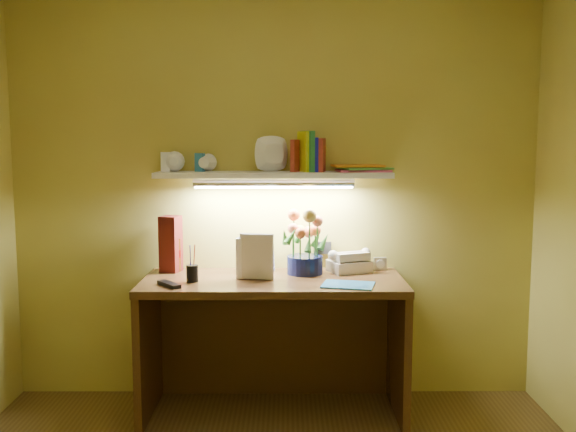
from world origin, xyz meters
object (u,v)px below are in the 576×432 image
object	(u,v)px
desk_clock	(380,263)
whisky_bottle	(174,250)
telephone	(349,261)
desk	(273,346)
flower_bouquet	(305,243)

from	to	relation	value
desk_clock	whisky_bottle	bearing A→B (deg)	175.67
whisky_bottle	telephone	bearing A→B (deg)	-1.45
desk	desk_clock	bearing A→B (deg)	22.16
desk_clock	whisky_bottle	world-z (taller)	whisky_bottle
whisky_bottle	desk	bearing A→B (deg)	-20.05
desk_clock	whisky_bottle	xyz separation A→B (m)	(-1.17, -0.04, 0.09)
telephone	desk	bearing A→B (deg)	-179.41
desk_clock	telephone	bearing A→B (deg)	-166.24
telephone	whisky_bottle	size ratio (longest dim) A/B	0.90
whisky_bottle	desk_clock	bearing A→B (deg)	2.04
desk	telephone	world-z (taller)	telephone
telephone	flower_bouquet	bearing A→B (deg)	168.00
flower_bouquet	whisky_bottle	distance (m)	0.74
desk_clock	whisky_bottle	size ratio (longest dim) A/B	0.29
flower_bouquet	desk_clock	xyz separation A→B (m)	(0.44, 0.11, -0.14)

